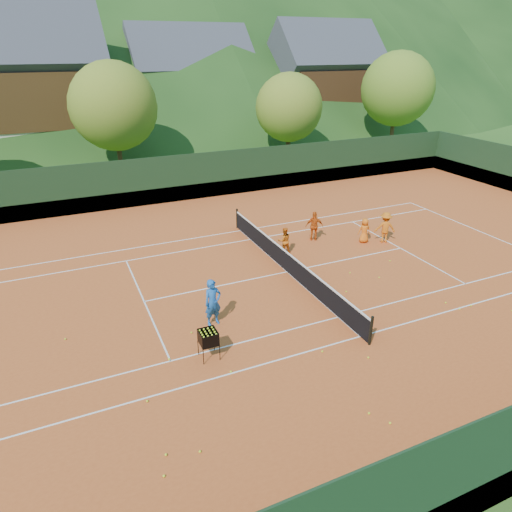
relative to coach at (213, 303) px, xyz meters
name	(u,v)px	position (x,y,z in m)	size (l,w,h in m)	color
ground	(287,272)	(4.40, 2.62, -0.91)	(400.00, 400.00, 0.00)	#2A5119
clay_court	(287,272)	(4.40, 2.62, -0.90)	(40.00, 24.00, 0.02)	#B54A1D
coach	(213,303)	(0.00, 0.00, 0.00)	(0.65, 0.43, 1.78)	#1A58AB
student_a	(284,241)	(5.20, 4.50, -0.23)	(0.64, 0.50, 1.32)	orange
student_b	(314,226)	(7.37, 5.33, -0.12)	(0.91, 0.38, 1.55)	#D65413
student_c	(364,231)	(9.56, 4.03, -0.25)	(0.63, 0.41, 1.29)	orange
student_d	(385,227)	(10.53, 3.63, -0.08)	(1.04, 0.60, 1.61)	orange
tennis_ball_0	(350,273)	(6.87, 1.33, -0.86)	(0.07, 0.07, 0.07)	#CBEB27
tennis_ball_1	(446,303)	(8.81, -2.38, -0.86)	(0.07, 0.07, 0.07)	#CBEB27
tennis_ball_3	(322,351)	(2.71, -3.09, -0.86)	(0.07, 0.07, 0.07)	#CBEB27
tennis_ball_4	(231,372)	(-0.43, -2.82, -0.86)	(0.07, 0.07, 0.07)	#CBEB27
tennis_ball_5	(390,261)	(9.31, 1.60, -0.86)	(0.07, 0.07, 0.07)	#CBEB27
tennis_ball_6	(390,423)	(2.70, -6.54, -0.86)	(0.07, 0.07, 0.07)	#CBEB27
tennis_ball_8	(379,277)	(7.77, 0.44, -0.86)	(0.07, 0.07, 0.07)	#CBEB27
tennis_ball_9	(164,476)	(-3.23, -5.69, -0.86)	(0.07, 0.07, 0.07)	#CBEB27
tennis_ball_10	(369,413)	(2.40, -6.01, -0.86)	(0.07, 0.07, 0.07)	#CBEB27
tennis_ball_11	(166,455)	(-3.04, -5.11, -0.86)	(0.07, 0.07, 0.07)	#CBEB27
tennis_ball_12	(460,309)	(8.93, -2.96, -0.86)	(0.07, 0.07, 0.07)	#CBEB27
tennis_ball_13	(191,333)	(-0.93, -0.27, -0.86)	(0.07, 0.07, 0.07)	#CBEB27
tennis_ball_14	(368,358)	(3.90, -3.98, -0.86)	(0.07, 0.07, 0.07)	#CBEB27
tennis_ball_15	(512,311)	(10.68, -3.87, -0.86)	(0.07, 0.07, 0.07)	#CBEB27
tennis_ball_16	(200,452)	(-2.24, -5.36, -0.86)	(0.07, 0.07, 0.07)	#CBEB27
tennis_ball_18	(471,306)	(9.54, -2.95, -0.86)	(0.07, 0.07, 0.07)	#CBEB27
tennis_ball_19	(169,359)	(-2.02, -1.42, -0.86)	(0.07, 0.07, 0.07)	#CBEB27
tennis_ball_20	(65,339)	(-5.01, 1.14, -0.86)	(0.07, 0.07, 0.07)	#CBEB27
tennis_ball_21	(147,401)	(-3.07, -3.05, -0.86)	(0.07, 0.07, 0.07)	#CBEB27
tennis_ball_22	(346,291)	(5.75, -0.02, -0.86)	(0.07, 0.07, 0.07)	#CBEB27
court_lines	(287,272)	(4.40, 2.62, -0.89)	(23.83, 11.03, 0.00)	white
tennis_net	(288,262)	(4.40, 2.62, -0.39)	(0.10, 12.07, 1.10)	black
perimeter_fence	(288,246)	(4.40, 2.62, 0.36)	(40.40, 24.24, 3.00)	black
ball_hopper	(208,338)	(-0.79, -1.80, -0.14)	(0.57, 0.57, 1.00)	black
chalet_left	(24,91)	(-5.60, 32.62, 4.74)	(13.80, 9.93, 12.92)	beige
chalet_mid	(190,89)	(10.40, 36.62, 4.08)	(12.65, 8.82, 11.45)	beige
chalet_right	(323,85)	(24.40, 32.62, 4.35)	(11.50, 8.82, 11.91)	beige
tree_b	(114,106)	(0.40, 22.62, 4.28)	(6.40, 6.40, 8.40)	#3D2818
tree_c	(289,108)	(14.40, 21.62, 3.63)	(5.60, 5.60, 7.35)	#3C2518
tree_d	(397,89)	(26.40, 22.62, 4.61)	(6.80, 6.80, 8.93)	#412B1A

